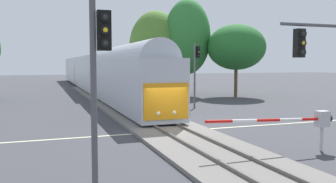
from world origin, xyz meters
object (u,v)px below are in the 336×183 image
object	(u,v)px
crossing_gate_near	(309,121)
elm_centre_background	(156,47)
traffic_signal_far_side	(196,65)
commuter_train	(93,72)
maple_right_background	(236,47)
oak_far_right	(187,37)
traffic_signal_near_left	(99,71)

from	to	relation	value
crossing_gate_near	elm_centre_background	xyz separation A→B (m)	(2.39, 29.54, 4.49)
traffic_signal_far_side	elm_centre_background	distance (m)	13.98
commuter_train	maple_right_background	distance (m)	20.39
crossing_gate_near	maple_right_background	xyz separation A→B (m)	(10.60, 24.29, 4.38)
traffic_signal_far_side	oak_far_right	bearing A→B (deg)	70.93
crossing_gate_near	traffic_signal_far_side	xyz separation A→B (m)	(1.68, 15.74, 2.39)
commuter_train	oak_far_right	bearing A→B (deg)	-47.20
traffic_signal_far_side	oak_far_right	size ratio (longest dim) A/B	0.49
commuter_train	traffic_signal_far_side	size ratio (longest dim) A/B	11.66
oak_far_right	crossing_gate_near	bearing A→B (deg)	-101.80
commuter_train	traffic_signal_far_side	distance (m)	23.13
elm_centre_background	traffic_signal_far_side	bearing A→B (deg)	-92.95
commuter_train	traffic_signal_near_left	xyz separation A→B (m)	(-5.48, -41.50, 0.96)
elm_centre_background	oak_far_right	xyz separation A→B (m)	(3.36, -2.03, 1.16)
maple_right_background	elm_centre_background	size ratio (longest dim) A/B	0.82
maple_right_background	traffic_signal_far_side	bearing A→B (deg)	-136.20
crossing_gate_near	traffic_signal_near_left	distance (m)	10.39
traffic_signal_far_side	crossing_gate_near	bearing A→B (deg)	-96.08
crossing_gate_near	oak_far_right	world-z (taller)	oak_far_right
commuter_train	traffic_signal_near_left	bearing A→B (deg)	-97.52
traffic_signal_near_left	maple_right_background	distance (m)	34.30
crossing_gate_near	oak_far_right	size ratio (longest dim) A/B	0.54
traffic_signal_near_left	maple_right_background	xyz separation A→B (m)	(20.16, 27.67, 2.10)
oak_far_right	elm_centre_background	bearing A→B (deg)	148.86
traffic_signal_far_side	maple_right_background	world-z (taller)	maple_right_background
elm_centre_background	commuter_train	bearing A→B (deg)	127.00
maple_right_background	elm_centre_background	xyz separation A→B (m)	(-8.21, 5.25, 0.11)
commuter_train	traffic_signal_far_side	bearing A→B (deg)	-75.59
commuter_train	elm_centre_background	world-z (taller)	elm_centre_background
commuter_train	elm_centre_background	xyz separation A→B (m)	(6.46, -8.58, 3.18)
crossing_gate_near	traffic_signal_far_side	world-z (taller)	traffic_signal_far_side
crossing_gate_near	traffic_signal_near_left	world-z (taller)	traffic_signal_near_left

